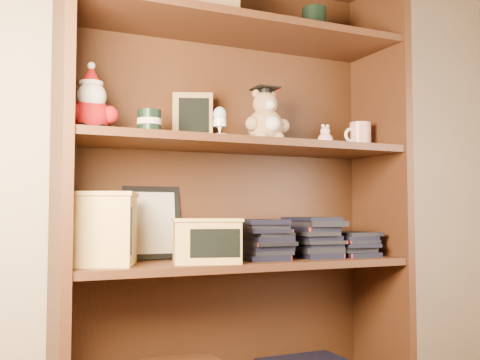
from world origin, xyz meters
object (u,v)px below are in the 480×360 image
Objects in this scene: grad_teddy_bear at (266,121)px; treats_box at (102,228)px; teacher_mug at (360,136)px; bookcase at (233,193)px.

grad_teddy_bear reaches higher than treats_box.
teacher_mug is at bearing 0.87° from grad_teddy_bear.
bookcase reaches higher than teacher_mug.
treats_box is at bearing -173.60° from bookcase.
grad_teddy_bear is 0.40m from teacher_mug.
bookcase is 0.27m from grad_teddy_bear.
teacher_mug is at bearing -5.78° from bookcase.
treats_box is at bearing 179.47° from grad_teddy_bear.
bookcase is 0.48m from treats_box.
teacher_mug is at bearing 0.06° from treats_box.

